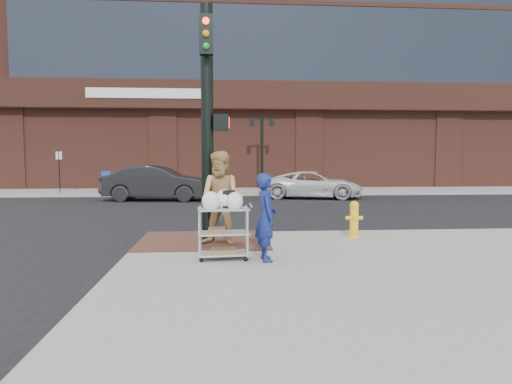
{
  "coord_description": "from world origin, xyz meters",
  "views": [
    {
      "loc": [
        -0.19,
        -9.01,
        1.97
      ],
      "look_at": [
        0.5,
        0.34,
        1.25
      ],
      "focal_mm": 32.0,
      "sensor_mm": 36.0,
      "label": 1
    }
  ],
  "objects": [
    {
      "name": "ground",
      "position": [
        0.0,
        0.0,
        0.0
      ],
      "size": [
        220.0,
        220.0,
        0.0
      ],
      "primitive_type": "plane",
      "color": "black",
      "rests_on": "ground"
    },
    {
      "name": "sidewalk_far",
      "position": [
        12.5,
        32.0,
        0.07
      ],
      "size": [
        65.0,
        36.0,
        0.15
      ],
      "primitive_type": "cube",
      "color": "gray",
      "rests_on": "ground"
    },
    {
      "name": "brick_curb_ramp",
      "position": [
        -0.6,
        0.9,
        0.16
      ],
      "size": [
        2.8,
        2.4,
        0.01
      ],
      "primitive_type": "cube",
      "color": "brown",
      "rests_on": "sidewalk_near"
    },
    {
      "name": "bank_building",
      "position": [
        5.0,
        31.0,
        14.15
      ],
      "size": [
        42.0,
        26.0,
        28.0
      ],
      "primitive_type": "cube",
      "color": "brown",
      "rests_on": "sidewalk_far"
    },
    {
      "name": "lamp_post",
      "position": [
        2.0,
        16.0,
        2.62
      ],
      "size": [
        1.32,
        0.22,
        4.0
      ],
      "color": "black",
      "rests_on": "sidewalk_far"
    },
    {
      "name": "parking_sign",
      "position": [
        -8.5,
        15.0,
        1.25
      ],
      "size": [
        0.05,
        0.05,
        2.2
      ],
      "primitive_type": "cylinder",
      "color": "black",
      "rests_on": "sidewalk_far"
    },
    {
      "name": "traffic_signal_pole",
      "position": [
        -0.48,
        0.77,
        2.83
      ],
      "size": [
        0.61,
        0.51,
        5.0
      ],
      "color": "black",
      "rests_on": "sidewalk_near"
    },
    {
      "name": "woman_blue",
      "position": [
        0.57,
        -1.13,
        0.92
      ],
      "size": [
        0.42,
        0.6,
        1.54
      ],
      "primitive_type": "imported",
      "rotation": [
        0.0,
        0.0,
        1.67
      ],
      "color": "navy",
      "rests_on": "sidewalk_near"
    },
    {
      "name": "pedestrian_tan",
      "position": [
        -0.19,
        0.38,
        1.12
      ],
      "size": [
        1.11,
        0.97,
        1.95
      ],
      "primitive_type": "imported",
      "rotation": [
        0.0,
        0.0,
        -0.28
      ],
      "color": "tan",
      "rests_on": "sidewalk_near"
    },
    {
      "name": "sedan_dark",
      "position": [
        -3.13,
        11.88,
        0.79
      ],
      "size": [
        4.96,
        2.18,
        1.59
      ],
      "primitive_type": "imported",
      "rotation": [
        0.0,
        0.0,
        1.46
      ],
      "color": "black",
      "rests_on": "ground"
    },
    {
      "name": "minivan_white",
      "position": [
        4.15,
        12.47,
        0.65
      ],
      "size": [
        5.02,
        3.07,
        1.3
      ],
      "primitive_type": "imported",
      "rotation": [
        0.0,
        0.0,
        1.36
      ],
      "color": "silver",
      "rests_on": "ground"
    },
    {
      "name": "utility_cart",
      "position": [
        -0.17,
        -0.98,
        0.71
      ],
      "size": [
        0.93,
        0.58,
        1.24
      ],
      "color": "#9B9BA0",
      "rests_on": "sidewalk_near"
    },
    {
      "name": "fire_hydrant",
      "position": [
        2.8,
        1.09,
        0.57
      ],
      "size": [
        0.39,
        0.27,
        0.83
      ],
      "color": "yellow",
      "rests_on": "sidewalk_near"
    },
    {
      "name": "newsbox_red",
      "position": [
        -5.49,
        15.17,
        0.64
      ],
      "size": [
        0.46,
        0.43,
        0.99
      ],
      "primitive_type": "cube",
      "rotation": [
        0.0,
        0.0,
        0.14
      ],
      "color": "#AF2D14",
      "rests_on": "sidewalk_far"
    },
    {
      "name": "newsbox_yellow",
      "position": [
        -5.41,
        15.38,
        0.68
      ],
      "size": [
        0.57,
        0.54,
        1.07
      ],
      "primitive_type": "cube",
      "rotation": [
        0.0,
        0.0,
        0.38
      ],
      "color": "gold",
      "rests_on": "sidewalk_far"
    },
    {
      "name": "newsbox_blue",
      "position": [
        -6.08,
        14.8,
        0.7
      ],
      "size": [
        0.48,
        0.44,
        1.1
      ],
      "primitive_type": "cube",
      "rotation": [
        0.0,
        0.0,
        0.04
      ],
      "color": "#1B3EB3",
      "rests_on": "sidewalk_far"
    }
  ]
}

